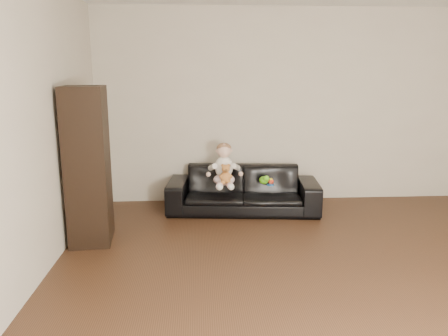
{
  "coord_description": "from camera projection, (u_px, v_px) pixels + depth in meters",
  "views": [
    {
      "loc": [
        -1.14,
        -3.15,
        1.77
      ],
      "look_at": [
        -0.82,
        2.16,
        0.59
      ],
      "focal_mm": 35.0,
      "sensor_mm": 36.0,
      "label": 1
    }
  ],
  "objects": [
    {
      "name": "toy_green",
      "position": [
        264.0,
        180.0,
        5.53
      ],
      "size": [
        0.13,
        0.15,
        0.1
      ],
      "primitive_type": "ellipsoid",
      "rotation": [
        0.0,
        0.0,
        0.09
      ],
      "color": "#5DC617",
      "rests_on": "sofa"
    },
    {
      "name": "toy_rattle",
      "position": [
        271.0,
        182.0,
        5.52
      ],
      "size": [
        0.09,
        0.09,
        0.07
      ],
      "primitive_type": "sphere",
      "rotation": [
        0.0,
        0.0,
        0.38
      ],
      "color": "red",
      "rests_on": "sofa"
    },
    {
      "name": "baby",
      "position": [
        224.0,
        167.0,
        5.42
      ],
      "size": [
        0.36,
        0.45,
        0.54
      ],
      "rotation": [
        0.0,
        0.0,
        -0.05
      ],
      "color": "#FDD6DC",
      "rests_on": "sofa"
    },
    {
      "name": "toy_blue_disc",
      "position": [
        270.0,
        185.0,
        5.47
      ],
      "size": [
        0.09,
        0.09,
        0.01
      ],
      "primitive_type": "cylinder",
      "rotation": [
        0.0,
        0.0,
        -0.01
      ],
      "color": "blue",
      "rests_on": "sofa"
    },
    {
      "name": "cabinet",
      "position": [
        88.0,
        166.0,
        4.5
      ],
      "size": [
        0.46,
        0.59,
        1.63
      ],
      "primitive_type": "cube",
      "rotation": [
        0.0,
        0.0,
        0.09
      ],
      "color": "black",
      "rests_on": "floor"
    },
    {
      "name": "teddy_bear",
      "position": [
        226.0,
        174.0,
        5.28
      ],
      "size": [
        0.14,
        0.14,
        0.24
      ],
      "rotation": [
        0.0,
        0.0,
        -0.06
      ],
      "color": "#B97335",
      "rests_on": "sofa"
    },
    {
      "name": "shelf_item",
      "position": [
        88.0,
        131.0,
        4.42
      ],
      "size": [
        0.2,
        0.27,
        0.28
      ],
      "primitive_type": "cube",
      "rotation": [
        0.0,
        0.0,
        0.09
      ],
      "color": "silver",
      "rests_on": "cabinet"
    },
    {
      "name": "wall_back",
      "position": [
        282.0,
        107.0,
        5.91
      ],
      "size": [
        5.0,
        0.0,
        5.0
      ],
      "primitive_type": "plane",
      "rotation": [
        1.57,
        0.0,
        0.0
      ],
      "color": "beige",
      "rests_on": "ground"
    },
    {
      "name": "wall_left",
      "position": [
        5.0,
        139.0,
        3.09
      ],
      "size": [
        0.0,
        5.5,
        5.5
      ],
      "primitive_type": "plane",
      "rotation": [
        1.57,
        0.0,
        1.57
      ],
      "color": "beige",
      "rests_on": "ground"
    },
    {
      "name": "sofa",
      "position": [
        243.0,
        190.0,
        5.61
      ],
      "size": [
        1.98,
        0.93,
        0.56
      ],
      "primitive_type": "imported",
      "rotation": [
        0.0,
        0.0,
        -0.1
      ],
      "color": "black",
      "rests_on": "floor"
    },
    {
      "name": "floor",
      "position": [
        341.0,
        296.0,
        3.52
      ],
      "size": [
        5.5,
        5.5,
        0.0
      ],
      "primitive_type": "plane",
      "color": "#3F2616",
      "rests_on": "ground"
    }
  ]
}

